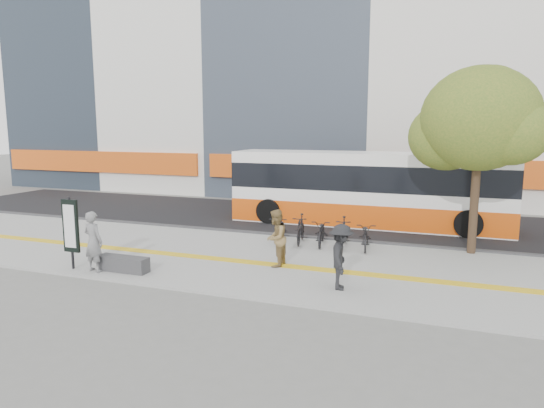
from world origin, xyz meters
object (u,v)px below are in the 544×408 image
(bus, at_px, (367,191))
(seated_woman, at_px, (93,242))
(bench, at_px, (123,264))
(pedestrian_tan, at_px, (276,238))
(street_tree, at_px, (479,121))
(signboard, at_px, (71,227))
(pedestrian_dark, at_px, (341,257))

(bus, distance_m, seated_woman, 11.88)
(bench, distance_m, pedestrian_tan, 4.63)
(bench, distance_m, street_tree, 12.23)
(signboard, relative_size, bus, 0.18)
(bus, bearing_deg, seated_woman, -122.61)
(street_tree, relative_size, pedestrian_dark, 3.60)
(signboard, relative_size, pedestrian_dark, 1.26)
(bus, xyz_separation_m, pedestrian_tan, (-1.52, -7.61, -0.59))
(seated_woman, bearing_deg, pedestrian_dark, -164.26)
(bus, height_order, seated_woman, bus)
(signboard, bearing_deg, pedestrian_dark, 6.97)
(seated_woman, bearing_deg, street_tree, -141.07)
(signboard, height_order, pedestrian_tan, signboard)
(pedestrian_dark, bearing_deg, pedestrian_tan, 48.05)
(pedestrian_dark, bearing_deg, seated_woman, 86.90)
(street_tree, height_order, pedestrian_tan, street_tree)
(signboard, bearing_deg, bus, 54.28)
(street_tree, xyz_separation_m, pedestrian_dark, (-3.36, -5.35, -3.56))
(seated_woman, bearing_deg, signboard, 8.94)
(street_tree, bearing_deg, pedestrian_tan, -145.44)
(bench, height_order, bus, bus)
(street_tree, height_order, seated_woman, street_tree)
(bus, relative_size, pedestrian_dark, 6.80)
(pedestrian_tan, xyz_separation_m, pedestrian_dark, (2.34, -1.42, -0.01))
(seated_woman, relative_size, pedestrian_dark, 1.04)
(bench, height_order, street_tree, street_tree)
(bus, bearing_deg, pedestrian_tan, -101.29)
(street_tree, relative_size, bus, 0.53)
(seated_woman, height_order, pedestrian_tan, seated_woman)
(signboard, relative_size, seated_woman, 1.21)
(bench, height_order, pedestrian_dark, pedestrian_dark)
(street_tree, xyz_separation_m, bus, (-4.19, 3.68, -2.96))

